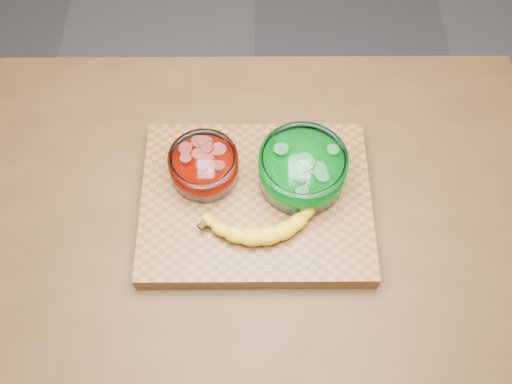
{
  "coord_description": "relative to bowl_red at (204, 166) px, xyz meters",
  "views": [
    {
      "loc": [
        -0.0,
        -0.54,
        1.92
      ],
      "look_at": [
        0.0,
        0.0,
        0.96
      ],
      "focal_mm": 40.0,
      "sensor_mm": 36.0,
      "label": 1
    }
  ],
  "objects": [
    {
      "name": "ground",
      "position": [
        0.1,
        -0.05,
        -0.97
      ],
      "size": [
        3.5,
        3.5,
        0.0
      ],
      "primitive_type": "plane",
      "color": "#4F4F53",
      "rests_on": "ground"
    },
    {
      "name": "counter",
      "position": [
        0.1,
        -0.05,
        -0.52
      ],
      "size": [
        1.2,
        0.8,
        0.9
      ],
      "primitive_type": "cube",
      "color": "#4C3016",
      "rests_on": "ground"
    },
    {
      "name": "cutting_board",
      "position": [
        0.1,
        -0.05,
        -0.05
      ],
      "size": [
        0.45,
        0.35,
        0.04
      ],
      "primitive_type": "cube",
      "color": "brown",
      "rests_on": "counter"
    },
    {
      "name": "bowl_red",
      "position": [
        0.0,
        0.0,
        0.0
      ],
      "size": [
        0.14,
        0.14,
        0.06
      ],
      "color": "white",
      "rests_on": "cutting_board"
    },
    {
      "name": "bowl_green",
      "position": [
        0.19,
        -0.01,
        0.01
      ],
      "size": [
        0.17,
        0.17,
        0.08
      ],
      "color": "white",
      "rests_on": "cutting_board"
    },
    {
      "name": "banana",
      "position": [
        0.11,
        -0.11,
        -0.01
      ],
      "size": [
        0.26,
        0.14,
        0.04
      ],
      "primitive_type": null,
      "color": "gold",
      "rests_on": "cutting_board"
    }
  ]
}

